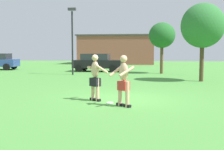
{
  "coord_description": "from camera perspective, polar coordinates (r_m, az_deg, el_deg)",
  "views": [
    {
      "loc": [
        0.77,
        -10.35,
        1.82
      ],
      "look_at": [
        -0.43,
        0.03,
        0.9
      ],
      "focal_mm": 44.15,
      "sensor_mm": 36.0,
      "label": 1
    }
  ],
  "objects": [
    {
      "name": "tree_left_field",
      "position": [
        22.54,
        10.32,
        8.04
      ],
      "size": [
        2.1,
        2.1,
        4.09
      ],
      "color": "brown",
      "rests_on": "ground_plane"
    },
    {
      "name": "tree_right_field",
      "position": [
        17.34,
        18.26,
        9.64
      ],
      "size": [
        2.54,
        2.54,
        4.63
      ],
      "color": "#4C3823",
      "rests_on": "ground_plane"
    },
    {
      "name": "player_in_red",
      "position": [
        8.96,
        2.39,
        -0.96
      ],
      "size": [
        0.85,
        0.69,
        1.68
      ],
      "color": "black",
      "rests_on": "ground_plane"
    },
    {
      "name": "player_near",
      "position": [
        10.02,
        -3.49,
        -0.29
      ],
      "size": [
        0.78,
        0.8,
        1.69
      ],
      "color": "black",
      "rests_on": "ground_plane"
    },
    {
      "name": "lamp_post",
      "position": [
        21.16,
        -8.23,
        8.54
      ],
      "size": [
        0.6,
        0.24,
        5.03
      ],
      "color": "black",
      "rests_on": "ground_plane"
    },
    {
      "name": "ground_plane",
      "position": [
        10.54,
        2.33,
        -4.93
      ],
      "size": [
        80.0,
        80.0,
        0.0
      ],
      "primitive_type": "plane",
      "color": "#4C8E3D"
    },
    {
      "name": "car_black_near_post",
      "position": [
        24.49,
        -3.04,
        2.67
      ],
      "size": [
        4.4,
        2.23,
        1.58
      ],
      "color": "black",
      "rests_on": "ground_plane"
    },
    {
      "name": "frisbee",
      "position": [
        9.68,
        -0.45,
        -5.74
      ],
      "size": [
        0.25,
        0.25,
        0.03
      ],
      "primitive_type": "cylinder",
      "color": "white",
      "rests_on": "ground_plane"
    },
    {
      "name": "outbuilding_behind_lot",
      "position": [
        39.35,
        1.02,
        5.29
      ],
      "size": [
        10.67,
        6.21,
        4.03
      ],
      "color": "brown",
      "rests_on": "ground_plane"
    }
  ]
}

